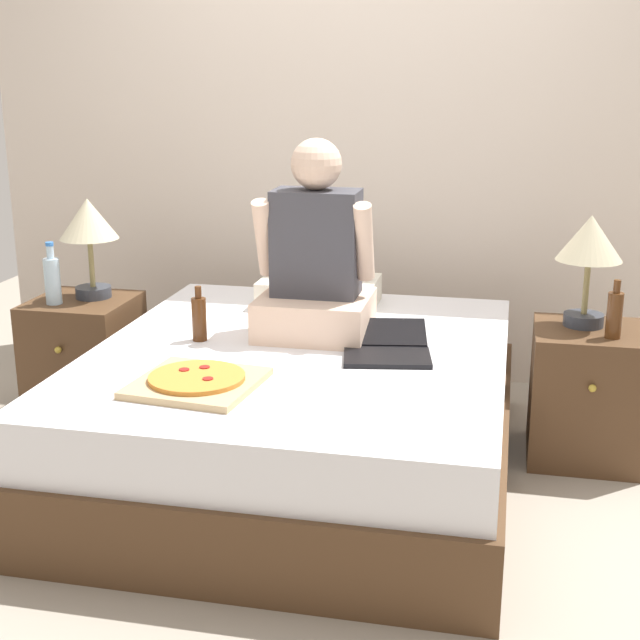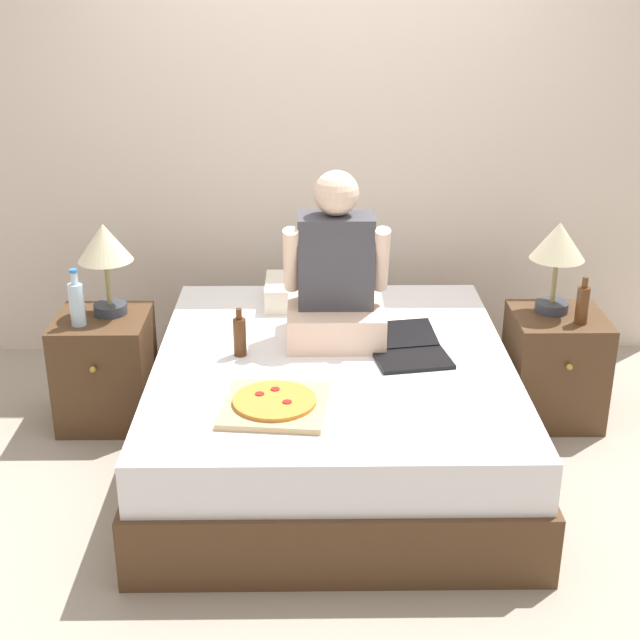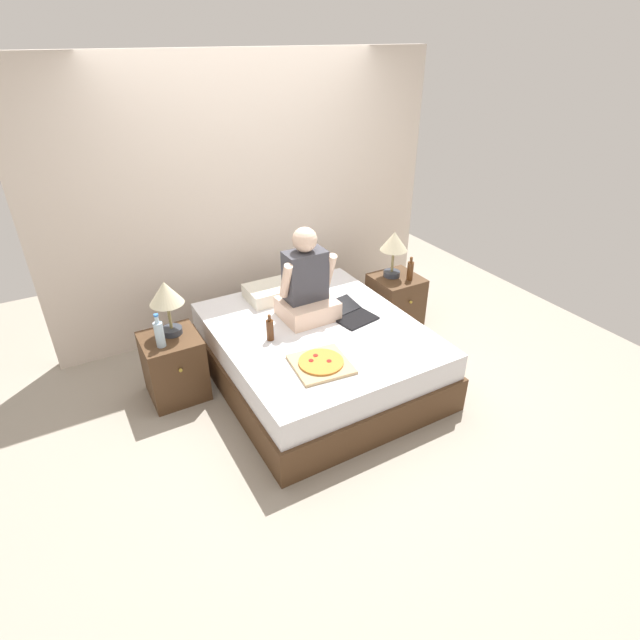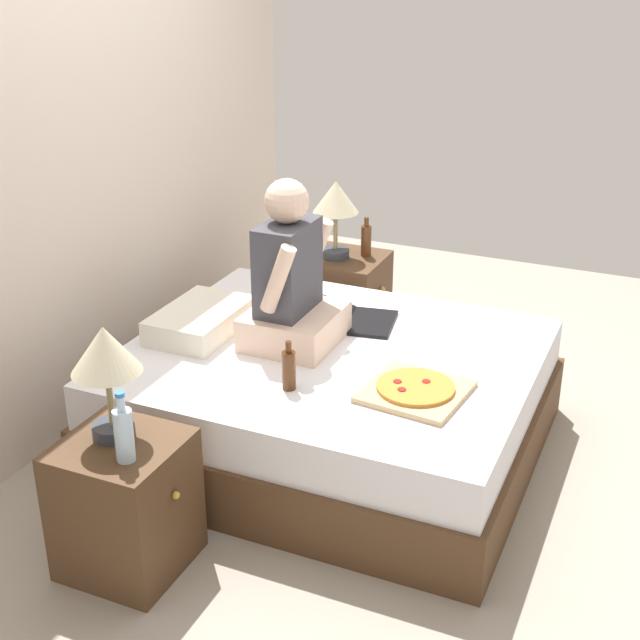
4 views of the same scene
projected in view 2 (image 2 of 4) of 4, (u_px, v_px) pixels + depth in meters
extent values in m
plane|color=#9E9384|center=(332.00, 457.00, 4.13)|extent=(5.85, 5.85, 0.00)
cube|color=beige|center=(327.00, 134.00, 4.85)|extent=(3.85, 0.12, 2.50)
cube|color=#4C331E|center=(333.00, 429.00, 4.07)|extent=(1.61, 1.88, 0.30)
cube|color=white|center=(333.00, 379.00, 3.97)|extent=(1.56, 1.82, 0.22)
cube|color=#4C331E|center=(106.00, 369.00, 4.37)|extent=(0.44, 0.44, 0.55)
sphere|color=gold|center=(93.00, 369.00, 4.11)|extent=(0.03, 0.03, 0.03)
cylinder|color=#333842|center=(111.00, 309.00, 4.30)|extent=(0.16, 0.16, 0.05)
cylinder|color=olive|center=(108.00, 282.00, 4.25)|extent=(0.02, 0.02, 0.22)
cone|color=beige|center=(104.00, 242.00, 4.17)|extent=(0.26, 0.26, 0.18)
cylinder|color=silver|center=(77.00, 305.00, 4.14)|extent=(0.07, 0.07, 0.20)
cylinder|color=silver|center=(74.00, 278.00, 4.09)|extent=(0.03, 0.03, 0.06)
cylinder|color=blue|center=(73.00, 271.00, 4.08)|extent=(0.04, 0.04, 0.02)
cube|color=#4C331E|center=(554.00, 367.00, 4.40)|extent=(0.44, 0.44, 0.55)
sphere|color=gold|center=(570.00, 367.00, 4.14)|extent=(0.03, 0.03, 0.03)
cylinder|color=#333842|center=(552.00, 307.00, 4.33)|extent=(0.16, 0.16, 0.05)
cylinder|color=olive|center=(554.00, 281.00, 4.28)|extent=(0.02, 0.02, 0.22)
cone|color=beige|center=(559.00, 241.00, 4.20)|extent=(0.26, 0.26, 0.18)
cylinder|color=#512D14|center=(582.00, 305.00, 4.17)|extent=(0.06, 0.06, 0.18)
cylinder|color=#512D14|center=(585.00, 282.00, 4.12)|extent=(0.03, 0.03, 0.05)
cube|color=silver|center=(317.00, 292.00, 4.52)|extent=(0.52, 0.34, 0.12)
cube|color=beige|center=(336.00, 323.00, 4.08)|extent=(0.44, 0.40, 0.16)
cube|color=#3F3F47|center=(336.00, 261.00, 4.00)|extent=(0.34, 0.20, 0.42)
sphere|color=beige|center=(336.00, 193.00, 3.88)|extent=(0.20, 0.20, 0.20)
cylinder|color=beige|center=(291.00, 260.00, 3.95)|extent=(0.07, 0.18, 0.32)
cylinder|color=beige|center=(381.00, 259.00, 3.95)|extent=(0.07, 0.18, 0.32)
cube|color=black|center=(413.00, 360.00, 3.88)|extent=(0.35, 0.27, 0.02)
cube|color=black|center=(401.00, 334.00, 4.05)|extent=(0.34, 0.25, 0.06)
cube|color=tan|center=(275.00, 405.00, 3.48)|extent=(0.44, 0.44, 0.02)
cylinder|color=#CC7F33|center=(275.00, 401.00, 3.47)|extent=(0.33, 0.33, 0.02)
cylinder|color=maroon|center=(260.00, 394.00, 3.50)|extent=(0.04, 0.04, 0.00)
cylinder|color=maroon|center=(287.00, 402.00, 3.44)|extent=(0.04, 0.04, 0.00)
cylinder|color=maroon|center=(275.00, 389.00, 3.54)|extent=(0.04, 0.04, 0.00)
cylinder|color=#4C2811|center=(240.00, 337.00, 3.91)|extent=(0.06, 0.06, 0.17)
cylinder|color=#4C2811|center=(239.00, 314.00, 3.87)|extent=(0.03, 0.03, 0.05)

